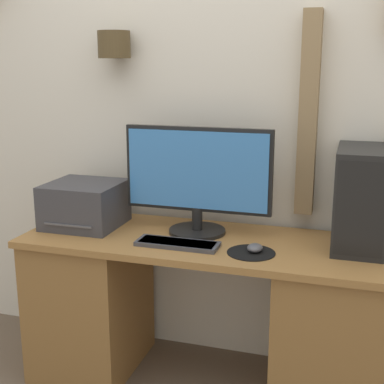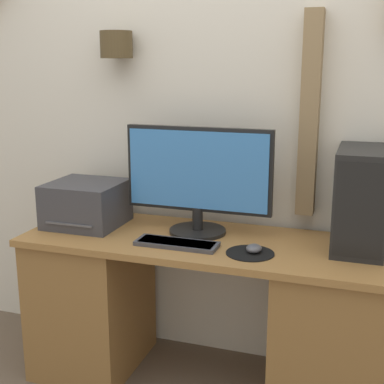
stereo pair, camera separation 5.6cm
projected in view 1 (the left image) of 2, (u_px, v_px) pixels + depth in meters
The scene contains 8 objects.
wall_back at pixel (225, 84), 2.49m from camera, with size 6.40×0.20×2.70m.
desk at pixel (203, 310), 2.42m from camera, with size 1.59×0.57×0.70m.
monitor at pixel (197, 177), 2.37m from camera, with size 0.67×0.26×0.48m.
keyboard at pixel (177, 244), 2.25m from camera, with size 0.35×0.12×0.02m.
mousepad at pixel (251, 253), 2.16m from camera, with size 0.20×0.20×0.00m.
mouse at pixel (255, 248), 2.17m from camera, with size 0.06×0.08×0.03m.
computer_tower at pixel (360, 198), 2.20m from camera, with size 0.20×0.39×0.42m.
printer at pixel (85, 204), 2.51m from camera, with size 0.33×0.33×0.21m.
Camera 1 is at (0.61, -1.85, 1.46)m, focal length 50.00 mm.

